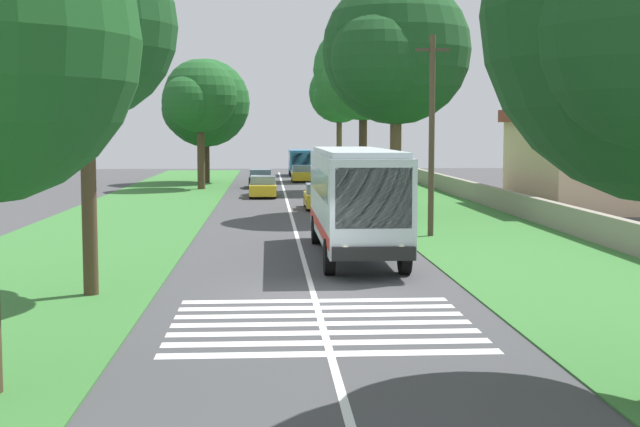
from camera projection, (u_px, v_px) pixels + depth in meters
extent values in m
plane|color=#424244|center=(314.00, 295.00, 23.33)|extent=(160.00, 160.00, 0.00)
cube|color=#387533|center=(106.00, 232.00, 37.74)|extent=(120.00, 8.00, 0.04)
cube|color=#387533|center=(480.00, 229.00, 38.72)|extent=(120.00, 8.00, 0.04)
cube|color=silver|center=(296.00, 231.00, 38.24)|extent=(110.00, 0.16, 0.01)
cube|color=silver|center=(355.00, 196.00, 30.29)|extent=(11.00, 2.50, 2.90)
cube|color=slate|center=(354.00, 181.00, 30.54)|extent=(9.68, 2.54, 0.85)
cube|color=slate|center=(374.00, 198.00, 24.84)|extent=(0.08, 2.20, 1.74)
cube|color=red|center=(354.00, 225.00, 30.39)|extent=(10.78, 2.53, 0.36)
cube|color=silver|center=(355.00, 152.00, 30.15)|extent=(10.56, 2.30, 0.18)
cube|color=black|center=(374.00, 254.00, 24.86)|extent=(0.16, 2.40, 0.40)
sphere|color=#F2EDCC|center=(345.00, 249.00, 24.86)|extent=(0.24, 0.24, 0.24)
sphere|color=#F2EDCC|center=(402.00, 249.00, 24.96)|extent=(0.24, 0.24, 0.24)
cylinder|color=black|center=(329.00, 257.00, 26.49)|extent=(1.10, 0.32, 1.10)
cylinder|color=black|center=(316.00, 230.00, 33.85)|extent=(1.10, 0.32, 1.10)
cylinder|color=black|center=(405.00, 256.00, 26.63)|extent=(1.10, 0.32, 1.10)
cylinder|color=black|center=(375.00, 229.00, 33.99)|extent=(1.10, 0.32, 1.10)
cube|color=silver|center=(330.00, 354.00, 17.09)|extent=(0.45, 6.80, 0.01)
cube|color=silver|center=(327.00, 343.00, 17.99)|extent=(0.45, 6.80, 0.01)
cube|color=silver|center=(324.00, 333.00, 18.88)|extent=(0.45, 6.80, 0.01)
cube|color=silver|center=(322.00, 324.00, 19.78)|extent=(0.45, 6.80, 0.01)
cube|color=silver|center=(319.00, 315.00, 20.67)|extent=(0.45, 6.80, 0.01)
cube|color=silver|center=(317.00, 308.00, 21.57)|extent=(0.45, 6.80, 0.01)
cube|color=silver|center=(315.00, 301.00, 22.46)|extent=(0.45, 6.80, 0.01)
cube|color=gold|center=(321.00, 199.00, 49.18)|extent=(4.30, 1.75, 0.70)
cube|color=slate|center=(321.00, 189.00, 49.03)|extent=(2.00, 1.61, 0.55)
cylinder|color=black|center=(308.00, 205.00, 47.81)|extent=(0.64, 0.22, 0.64)
cylinder|color=black|center=(306.00, 201.00, 50.50)|extent=(0.64, 0.22, 0.64)
cylinder|color=black|center=(336.00, 205.00, 47.91)|extent=(0.64, 0.22, 0.64)
cylinder|color=black|center=(333.00, 201.00, 50.59)|extent=(0.64, 0.22, 0.64)
cube|color=gold|center=(263.00, 189.00, 57.92)|extent=(4.30, 1.75, 0.70)
cube|color=slate|center=(263.00, 180.00, 57.76)|extent=(2.00, 1.61, 0.55)
cylinder|color=black|center=(251.00, 194.00, 56.55)|extent=(0.64, 0.22, 0.64)
cylinder|color=black|center=(251.00, 191.00, 59.23)|extent=(0.64, 0.22, 0.64)
cylinder|color=black|center=(275.00, 194.00, 56.64)|extent=(0.64, 0.22, 0.64)
cylinder|color=black|center=(275.00, 191.00, 59.32)|extent=(0.64, 0.22, 0.64)
cube|color=black|center=(261.00, 181.00, 67.71)|extent=(4.30, 1.75, 0.70)
cube|color=slate|center=(260.00, 173.00, 67.55)|extent=(2.00, 1.61, 0.55)
cylinder|color=black|center=(250.00, 185.00, 66.34)|extent=(0.64, 0.22, 0.64)
cylinder|color=black|center=(251.00, 183.00, 69.03)|extent=(0.64, 0.22, 0.64)
cylinder|color=black|center=(271.00, 185.00, 66.44)|extent=(0.64, 0.22, 0.64)
cylinder|color=black|center=(271.00, 183.00, 69.12)|extent=(0.64, 0.22, 0.64)
cube|color=gold|center=(302.00, 176.00, 75.96)|extent=(4.30, 1.75, 0.70)
cube|color=slate|center=(302.00, 168.00, 75.80)|extent=(2.00, 1.61, 0.55)
cylinder|color=black|center=(293.00, 179.00, 74.59)|extent=(0.64, 0.22, 0.64)
cylinder|color=black|center=(292.00, 177.00, 77.28)|extent=(0.64, 0.22, 0.64)
cylinder|color=black|center=(312.00, 179.00, 74.69)|extent=(0.64, 0.22, 0.64)
cylinder|color=black|center=(310.00, 177.00, 77.37)|extent=(0.64, 0.22, 0.64)
cube|color=teal|center=(300.00, 161.00, 86.27)|extent=(6.00, 2.10, 2.10)
cube|color=slate|center=(300.00, 157.00, 86.43)|extent=(5.04, 2.13, 0.70)
cube|color=slate|center=(301.00, 159.00, 83.30)|extent=(0.06, 1.76, 1.18)
cylinder|color=black|center=(291.00, 173.00, 84.43)|extent=(0.76, 0.24, 0.76)
cylinder|color=black|center=(290.00, 171.00, 88.20)|extent=(0.76, 0.24, 0.76)
cylinder|color=black|center=(311.00, 173.00, 84.54)|extent=(0.76, 0.24, 0.76)
cylinder|color=black|center=(309.00, 171.00, 88.32)|extent=(0.76, 0.24, 0.76)
cylinder|color=#3D2D1E|center=(206.00, 155.00, 73.63)|extent=(0.53, 0.53, 4.66)
sphere|color=#1E5623|center=(206.00, 103.00, 73.23)|extent=(7.37, 7.37, 7.37)
sphere|color=#1E5623|center=(208.00, 110.00, 75.48)|extent=(4.49, 4.49, 4.49)
sphere|color=#1E5623|center=(191.00, 109.00, 71.38)|extent=(4.74, 4.74, 4.74)
cylinder|color=#4C3826|center=(89.00, 187.00, 22.87)|extent=(0.39, 0.39, 5.67)
sphere|color=#19471E|center=(85.00, 26.00, 22.48)|extent=(4.78, 4.78, 4.78)
sphere|color=#19471E|center=(96.00, 46.00, 23.94)|extent=(3.04, 3.04, 3.04)
sphere|color=#19471E|center=(45.00, 35.00, 21.29)|extent=(2.75, 2.75, 2.75)
cylinder|color=#4C3826|center=(201.00, 153.00, 65.43)|extent=(0.57, 0.57, 5.44)
sphere|color=#1E5623|center=(200.00, 96.00, 65.03)|extent=(5.46, 5.46, 5.46)
sphere|color=#1E5623|center=(202.00, 102.00, 66.70)|extent=(3.99, 3.99, 3.99)
sphere|color=#1E5623|center=(188.00, 101.00, 63.67)|extent=(3.79, 3.79, 3.79)
sphere|color=#1E5623|center=(5.00, 71.00, 15.52)|extent=(3.11, 3.11, 3.11)
cylinder|color=brown|center=(396.00, 154.00, 44.77)|extent=(0.59, 0.59, 6.33)
sphere|color=#19471E|center=(396.00, 50.00, 44.28)|extent=(7.53, 7.53, 7.53)
sphere|color=#19471E|center=(390.00, 65.00, 46.58)|extent=(5.65, 5.65, 5.65)
sphere|color=#19471E|center=(379.00, 58.00, 42.40)|extent=(4.71, 4.71, 4.71)
cylinder|color=brown|center=(339.00, 145.00, 76.51)|extent=(0.48, 0.48, 6.23)
sphere|color=#286B2D|center=(339.00, 92.00, 76.09)|extent=(5.30, 5.30, 5.30)
sphere|color=#286B2D|center=(338.00, 98.00, 77.70)|extent=(3.97, 3.97, 3.97)
sphere|color=#286B2D|center=(331.00, 96.00, 74.76)|extent=(3.15, 3.15, 3.15)
cylinder|color=#3D2D1E|center=(363.00, 145.00, 63.15)|extent=(0.59, 0.59, 6.70)
sphere|color=#286B2D|center=(363.00, 70.00, 62.65)|extent=(7.21, 7.21, 7.21)
sphere|color=#286B2D|center=(360.00, 80.00, 64.85)|extent=(4.26, 4.26, 4.26)
sphere|color=#286B2D|center=(351.00, 76.00, 60.84)|extent=(4.00, 4.00, 4.00)
sphere|color=#19471E|center=(628.00, 51.00, 15.19)|extent=(3.91, 3.91, 3.91)
cylinder|color=#473828|center=(432.00, 136.00, 35.78)|extent=(0.24, 0.24, 8.20)
cube|color=#3D3326|center=(433.00, 50.00, 35.46)|extent=(0.12, 1.40, 0.12)
cube|color=gray|center=(523.00, 206.00, 43.84)|extent=(70.00, 0.40, 1.15)
cube|color=beige|center=(610.00, 165.00, 49.39)|extent=(10.48, 9.36, 4.92)
cube|color=brown|center=(611.00, 115.00, 49.12)|extent=(11.08, 9.96, 0.74)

